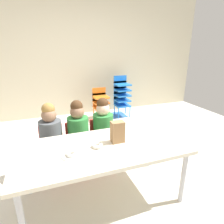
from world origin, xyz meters
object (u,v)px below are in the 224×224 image
at_px(paper_plate_near_edge, 71,155).
at_px(donut_powdered_loose, 97,145).
at_px(donut_powdered_on_plate, 71,154).
at_px(seated_child_far_right, 103,125).
at_px(seated_child_near_camera, 51,133).
at_px(seated_child_middle_seat, 78,129).
at_px(craft_table, 102,151).
at_px(paper_bag_brown, 118,132).
at_px(kid_chair_orange_stack, 100,101).
at_px(kid_chair_blue_stack, 122,94).

xyz_separation_m(paper_plate_near_edge, donut_powdered_loose, (0.26, 0.07, 0.01)).
distance_m(paper_plate_near_edge, donut_powdered_on_plate, 0.02).
bearing_deg(seated_child_far_right, paper_plate_near_edge, -126.63).
bearing_deg(seated_child_near_camera, seated_child_middle_seat, 0.00).
relative_size(craft_table, paper_plate_near_edge, 9.08).
relative_size(paper_plate_near_edge, donut_powdered_on_plate, 1.80).
xyz_separation_m(seated_child_near_camera, seated_child_far_right, (0.65, 0.00, 0.00)).
xyz_separation_m(seated_child_far_right, paper_plate_near_edge, (-0.51, -0.69, 0.06)).
bearing_deg(paper_bag_brown, craft_table, -168.20).
distance_m(kid_chair_orange_stack, donut_powdered_on_plate, 2.59).
relative_size(craft_table, paper_bag_brown, 7.43).
bearing_deg(kid_chair_blue_stack, donut_powdered_on_plate, -122.17).
bearing_deg(seated_child_far_right, donut_powdered_on_plate, -126.63).
relative_size(craft_table, seated_child_far_right, 1.78).
height_order(kid_chair_blue_stack, paper_plate_near_edge, kid_chair_blue_stack).
distance_m(seated_child_middle_seat, seated_child_far_right, 0.33).
distance_m(craft_table, paper_bag_brown, 0.24).
xyz_separation_m(seated_child_middle_seat, donut_powdered_loose, (0.07, -0.62, 0.07)).
relative_size(kid_chair_blue_stack, donut_powdered_on_plate, 9.18).
relative_size(seated_child_far_right, donut_powdered_loose, 8.42).
xyz_separation_m(seated_child_middle_seat, kid_chair_orange_stack, (0.81, 1.69, -0.16)).
height_order(kid_chair_blue_stack, donut_powdered_on_plate, kid_chair_blue_stack).
xyz_separation_m(paper_bag_brown, paper_plate_near_edge, (-0.48, -0.10, -0.11)).
bearing_deg(kid_chair_orange_stack, seated_child_far_right, -105.82).
height_order(kid_chair_orange_stack, donut_powdered_on_plate, kid_chair_orange_stack).
bearing_deg(paper_plate_near_edge, donut_powdered_on_plate, 0.00).
height_order(seated_child_far_right, donut_powdered_on_plate, seated_child_far_right).
height_order(seated_child_near_camera, donut_powdered_on_plate, seated_child_near_camera).
height_order(seated_child_far_right, donut_powdered_loose, seated_child_far_right).
bearing_deg(seated_child_near_camera, donut_powdered_loose, -56.96).
relative_size(craft_table, donut_powdered_loose, 15.00).
relative_size(seated_child_near_camera, seated_child_middle_seat, 1.00).
bearing_deg(kid_chair_orange_stack, donut_powdered_loose, -107.61).
distance_m(craft_table, kid_chair_blue_stack, 2.60).
distance_m(kid_chair_blue_stack, donut_powdered_loose, 2.62).
bearing_deg(seated_child_middle_seat, kid_chair_orange_stack, 64.51).
bearing_deg(paper_plate_near_edge, seated_child_middle_seat, 74.93).
xyz_separation_m(seated_child_far_right, kid_chair_blue_stack, (0.99, 1.69, -0.04)).
height_order(paper_bag_brown, paper_plate_near_edge, paper_bag_brown).
relative_size(kid_chair_orange_stack, paper_plate_near_edge, 3.78).
bearing_deg(paper_bag_brown, donut_powdered_on_plate, -167.81).
height_order(kid_chair_orange_stack, kid_chair_blue_stack, kid_chair_blue_stack).
bearing_deg(donut_powdered_on_plate, donut_powdered_loose, 15.79).
distance_m(donut_powdered_on_plate, donut_powdered_loose, 0.27).
xyz_separation_m(craft_table, donut_powdered_loose, (-0.05, 0.01, 0.07)).
xyz_separation_m(paper_bag_brown, donut_powdered_on_plate, (-0.48, -0.10, -0.09)).
distance_m(seated_child_far_right, donut_powdered_on_plate, 0.86).
relative_size(craft_table, donut_powdered_on_plate, 16.31).
bearing_deg(kid_chair_orange_stack, donut_powdered_on_plate, -112.62).
xyz_separation_m(craft_table, kid_chair_blue_stack, (1.19, 2.31, -0.04)).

